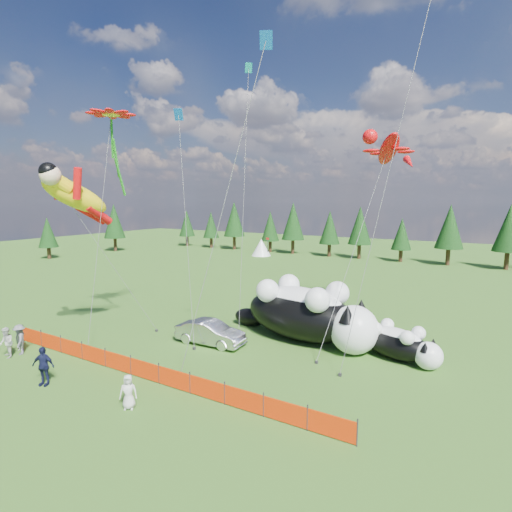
{
  "coord_description": "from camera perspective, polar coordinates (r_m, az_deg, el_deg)",
  "views": [
    {
      "loc": [
        14.8,
        -16.71,
        9.08
      ],
      "look_at": [
        2.46,
        4.0,
        5.72
      ],
      "focal_mm": 28.0,
      "sensor_mm": 36.0,
      "label": 1
    }
  ],
  "objects": [
    {
      "name": "tree_line",
      "position": [
        63.67,
        17.28,
        2.99
      ],
      "size": [
        90.0,
        4.0,
        8.0
      ],
      "primitive_type": null,
      "color": "black",
      "rests_on": "ground"
    },
    {
      "name": "spectator_c",
      "position": [
        22.97,
        -28.12,
        -13.69
      ],
      "size": [
        1.28,
        0.98,
        1.96
      ],
      "primitive_type": "imported",
      "rotation": [
        0.0,
        0.0,
        0.39
      ],
      "color": "#131635",
      "rests_on": "ground"
    },
    {
      "name": "spectator_d",
      "position": [
        27.94,
        -30.69,
        -10.22
      ],
      "size": [
        1.3,
        1.17,
        1.81
      ],
      "primitive_type": "imported",
      "rotation": [
        0.0,
        0.0,
        -0.61
      ],
      "color": "#5E5D63",
      "rests_on": "ground"
    },
    {
      "name": "ground",
      "position": [
        24.1,
        -10.26,
        -14.33
      ],
      "size": [
        160.0,
        160.0,
        0.0
      ],
      "primitive_type": "plane",
      "color": "#143C0A",
      "rests_on": "ground"
    },
    {
      "name": "festival_tents",
      "position": [
        57.36,
        26.7,
        -0.62
      ],
      "size": [
        50.0,
        3.2,
        2.8
      ],
      "primitive_type": null,
      "color": "white",
      "rests_on": "ground"
    },
    {
      "name": "cat_small",
      "position": [
        24.78,
        19.79,
        -11.64
      ],
      "size": [
        5.5,
        3.27,
        2.05
      ],
      "rotation": [
        0.0,
        0.0,
        -0.34
      ],
      "color": "black",
      "rests_on": "ground"
    },
    {
      "name": "spectator_a",
      "position": [
        28.57,
        -30.62,
        -10.02
      ],
      "size": [
        0.7,
        0.59,
        1.63
      ],
      "primitive_type": "imported",
      "rotation": [
        0.0,
        0.0,
        0.39
      ],
      "color": "#5E5D63",
      "rests_on": "ground"
    },
    {
      "name": "gecko_kite",
      "position": [
        30.22,
        18.41,
        14.22
      ],
      "size": [
        5.51,
        12.93,
        15.55
      ],
      "color": "red",
      "rests_on": "ground"
    },
    {
      "name": "superhero_kite",
      "position": [
        26.69,
        -24.39,
        7.8
      ],
      "size": [
        5.28,
        7.03,
        11.97
      ],
      "color": "yellow",
      "rests_on": "ground"
    },
    {
      "name": "cat_large",
      "position": [
        26.29,
        7.24,
        -8.02
      ],
      "size": [
        10.92,
        5.18,
        3.96
      ],
      "rotation": [
        0.0,
        0.0,
        -0.17
      ],
      "color": "black",
      "rests_on": "ground"
    },
    {
      "name": "flower_kite",
      "position": [
        27.61,
        -20.01,
        18.17
      ],
      "size": [
        3.6,
        5.25,
        14.66
      ],
      "color": "red",
      "rests_on": "ground"
    },
    {
      "name": "safety_fence",
      "position": [
        21.92,
        -15.63,
        -15.4
      ],
      "size": [
        22.06,
        0.06,
        1.1
      ],
      "color": "#262626",
      "rests_on": "ground"
    },
    {
      "name": "spectator_e",
      "position": [
        19.27,
        -17.78,
        -17.99
      ],
      "size": [
        0.9,
        0.85,
        1.55
      ],
      "primitive_type": "imported",
      "rotation": [
        0.0,
        0.0,
        0.64
      ],
      "color": "beige",
      "rests_on": "ground"
    },
    {
      "name": "spectator_b",
      "position": [
        27.75,
        -32.1,
        -10.46
      ],
      "size": [
        1.0,
        0.78,
        1.8
      ],
      "primitive_type": "imported",
      "rotation": [
        0.0,
        0.0,
        -0.34
      ],
      "color": "beige",
      "rests_on": "ground"
    },
    {
      "name": "diamond_kite_d",
      "position": [
        32.59,
        -1.15,
        23.4
      ],
      "size": [
        2.97,
        5.75,
        20.02
      ],
      "color": "#0C978B",
      "rests_on": "ground"
    },
    {
      "name": "car",
      "position": [
        25.98,
        -6.54,
        -10.81
      ],
      "size": [
        4.66,
        1.86,
        1.51
      ],
      "primitive_type": "imported",
      "rotation": [
        0.0,
        0.0,
        1.63
      ],
      "color": "silver",
      "rests_on": "ground"
    },
    {
      "name": "diamond_kite_c",
      "position": [
        20.19,
        0.83,
        26.56
      ],
      "size": [
        3.92,
        3.23,
        17.18
      ],
      "color": "#0B58AB",
      "rests_on": "ground"
    },
    {
      "name": "diamond_kite_a",
      "position": [
        29.08,
        -10.93,
        18.16
      ],
      "size": [
        4.42,
        3.78,
        15.99
      ],
      "color": "#0B58AB",
      "rests_on": "ground"
    }
  ]
}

